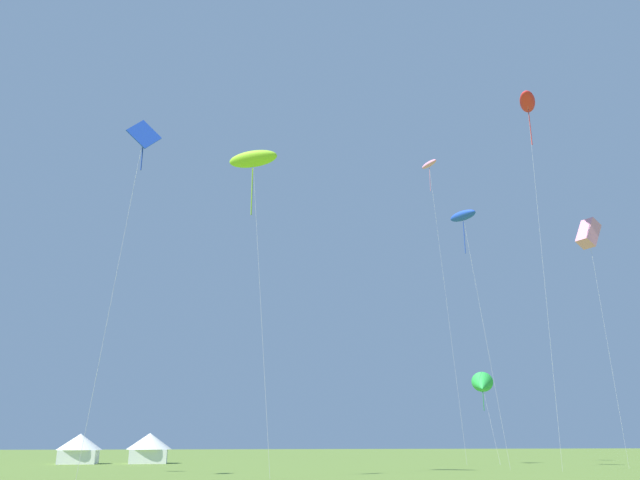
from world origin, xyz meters
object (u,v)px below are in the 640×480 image
object	(u,v)px
kite_pink_parafoil	(429,165)
kite_green_delta	(482,385)
festival_tent_right	(149,447)
kite_blue_diamond	(143,139)
kite_pink_box	(588,233)
kite_blue_parafoil	(463,216)
festival_tent_center	(79,447)
kite_red_parafoil	(527,102)
kite_lime_parafoil	(253,159)

from	to	relation	value
kite_pink_parafoil	kite_green_delta	xyz separation A→B (m)	(4.89, 1.14, -23.58)
kite_green_delta	festival_tent_right	size ratio (longest dim) A/B	1.97
kite_blue_diamond	kite_pink_box	world-z (taller)	kite_pink_box
kite_pink_parafoil	festival_tent_right	distance (m)	41.97
kite_blue_parafoil	festival_tent_center	bearing A→B (deg)	149.07
kite_pink_box	kite_red_parafoil	bearing A→B (deg)	-151.34
kite_blue_parafoil	festival_tent_center	distance (m)	44.06
kite_lime_parafoil	festival_tent_center	xyz separation A→B (m)	(-13.85, 28.72, -19.90)
kite_blue_parafoil	kite_green_delta	world-z (taller)	kite_blue_parafoil
kite_pink_parafoil	kite_blue_parafoil	bearing A→B (deg)	-96.69
kite_blue_diamond	kite_blue_parafoil	distance (m)	30.12
kite_pink_parafoil	kite_green_delta	bearing A→B (deg)	13.13
kite_lime_parafoil	kite_green_delta	distance (m)	35.53
festival_tent_center	kite_pink_parafoil	bearing A→B (deg)	-15.90
kite_blue_parafoil	kite_lime_parafoil	bearing A→B (deg)	-156.75
kite_red_parafoil	kite_green_delta	distance (m)	28.43
festival_tent_center	festival_tent_right	size ratio (longest dim) A/B	0.97
festival_tent_right	kite_pink_parafoil	bearing A→B (deg)	-19.49
kite_blue_diamond	kite_blue_parafoil	bearing A→B (deg)	25.53
kite_red_parafoil	kite_lime_parafoil	xyz separation A→B (m)	(-25.36, -5.00, -10.31)
kite_blue_diamond	kite_red_parafoil	distance (m)	35.92
kite_pink_box	festival_tent_right	world-z (taller)	kite_pink_box
kite_blue_diamond	kite_red_parafoil	xyz separation A→B (m)	(32.66, 9.44, 11.59)
kite_blue_diamond	kite_blue_parafoil	xyz separation A→B (m)	(27.15, 12.97, 1.33)
kite_pink_box	festival_tent_center	distance (m)	54.08
kite_blue_diamond	festival_tent_center	size ratio (longest dim) A/B	4.88
kite_blue_diamond	kite_pink_box	size ratio (longest dim) A/B	0.97
kite_blue_parafoil	kite_green_delta	bearing A→B (deg)	61.87
festival_tent_right	kite_lime_parafoil	bearing A→B (deg)	-76.20
festival_tent_center	kite_lime_parafoil	bearing A→B (deg)	-64.25
kite_lime_parafoil	kite_green_delta	xyz separation A→B (m)	(25.94, 19.91, -13.89)
kite_lime_parafoil	kite_blue_parafoil	bearing A→B (deg)	23.25
kite_pink_parafoil	kite_green_delta	size ratio (longest dim) A/B	3.52
kite_red_parafoil	kite_blue_parafoil	size ratio (longest dim) A/B	1.47
kite_pink_box	kite_lime_parafoil	distance (m)	33.89
kite_red_parafoil	kite_pink_parafoil	world-z (taller)	kite_red_parafoil
kite_blue_parafoil	festival_tent_center	world-z (taller)	kite_blue_parafoil
kite_pink_box	kite_green_delta	distance (m)	18.47
kite_blue_diamond	kite_blue_parafoil	world-z (taller)	kite_blue_parafoil
kite_green_delta	festival_tent_center	world-z (taller)	kite_green_delta
kite_lime_parafoil	kite_green_delta	bearing A→B (deg)	37.52
kite_blue_parafoil	kite_red_parafoil	bearing A→B (deg)	-32.63
kite_pink_parafoil	festival_tent_center	distance (m)	46.82
kite_red_parafoil	festival_tent_center	bearing A→B (deg)	148.83
kite_blue_diamond	kite_red_parafoil	size ratio (longest dim) A/B	0.67
kite_blue_parafoil	festival_tent_right	world-z (taller)	kite_blue_parafoil
kite_blue_diamond	festival_tent_right	xyz separation A→B (m)	(0.25, 33.16, -18.57)
kite_red_parafoil	kite_pink_box	xyz separation A→B (m)	(7.31, 4.00, -10.91)
kite_green_delta	festival_tent_center	distance (m)	41.19
kite_blue_diamond	kite_red_parafoil	bearing A→B (deg)	16.12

